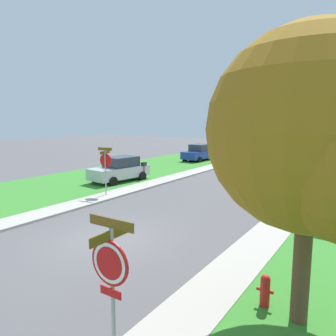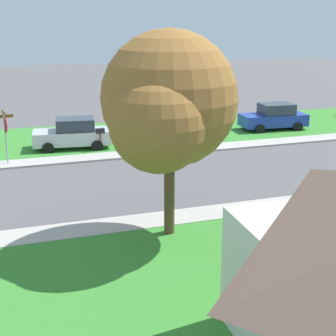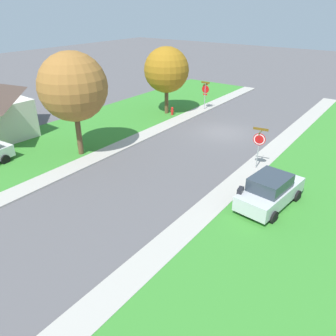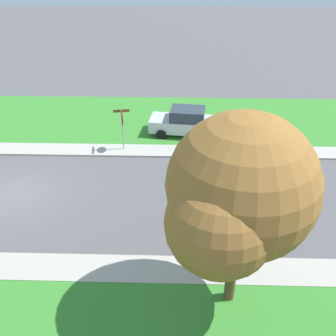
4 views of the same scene
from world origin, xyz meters
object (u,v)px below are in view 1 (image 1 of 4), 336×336
Objects in this scene: stop_sign_far_corner at (106,163)px; tree_corner_large at (322,138)px; car_silver_kerbside_mid at (120,170)px; mailbox at (144,166)px; car_red_behind_trees at (220,146)px; fire_hydrant at (265,291)px; stop_sign_near_corner at (111,273)px; car_blue_driveway_right at (199,153)px.

tree_corner_large is at bearing -28.12° from stop_sign_far_corner.
car_silver_kerbside_mid is 1.72m from mailbox.
fire_hydrant is (15.84, -32.44, -0.44)m from car_red_behind_trees.
stop_sign_near_corner is 0.45× the size of tree_corner_large.
stop_sign_near_corner is 13.25m from stop_sign_far_corner.
car_blue_driveway_right and car_red_behind_trees have the same top height.
tree_corner_large reaches higher than stop_sign_near_corner.
stop_sign_far_corner is at bearing -76.85° from mailbox.
fire_hydrant is at bearing -63.98° from car_red_behind_trees.
car_blue_driveway_right is at bearing 100.18° from stop_sign_far_corner.
mailbox is at bearing 126.12° from stop_sign_near_corner.
car_silver_kerbside_mid is 1.04× the size of car_red_behind_trees.
stop_sign_near_corner is 1.00× the size of stop_sign_far_corner.
car_silver_kerbside_mid is 3.42× the size of mailbox.
stop_sign_far_corner reaches higher than mailbox.
tree_corner_large is at bearing -57.38° from car_blue_driveway_right.
car_blue_driveway_right is 1.02× the size of car_red_behind_trees.
stop_sign_far_corner is 12.48m from fire_hydrant.
car_blue_driveway_right and car_silver_kerbside_mid have the same top height.
stop_sign_far_corner is 0.64× the size of car_red_behind_trees.
mailbox is (-1.16, 4.98, -0.88)m from stop_sign_far_corner.
car_silver_kerbside_mid is 5.40× the size of fire_hydrant.
car_red_behind_trees is 5.22× the size of fire_hydrant.
car_red_behind_trees is at bearing 111.81° from stop_sign_near_corner.
stop_sign_near_corner reaches higher than car_silver_kerbside_mid.
car_red_behind_trees is (-14.34, 35.82, -1.00)m from stop_sign_near_corner.
car_red_behind_trees is (-5.01, 26.42, -1.01)m from stop_sign_far_corner.
car_red_behind_trees is at bearing 101.71° from car_blue_driveway_right.
fire_hydrant is at bearing -29.09° from stop_sign_far_corner.
fire_hydrant is (-1.00, 0.30, -3.52)m from tree_corner_large.
fire_hydrant is at bearing -36.47° from car_silver_kerbside_mid.
car_silver_kerbside_mid is at bearing -83.02° from car_red_behind_trees.
mailbox reaches higher than fire_hydrant.
car_red_behind_trees is at bearing 96.98° from car_silver_kerbside_mid.
stop_sign_far_corner reaches higher than fire_hydrant.
stop_sign_near_corner is 38.60m from car_red_behind_trees.
tree_corner_large is 7.38× the size of fire_hydrant.
car_blue_driveway_right is 3.37× the size of mailbox.
tree_corner_large is (14.87, -23.23, 3.08)m from car_blue_driveway_right.
tree_corner_large is at bearing -16.56° from fire_hydrant.
car_blue_driveway_right is at bearing -78.29° from car_red_behind_trees.
car_red_behind_trees is at bearing 117.21° from tree_corner_large.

